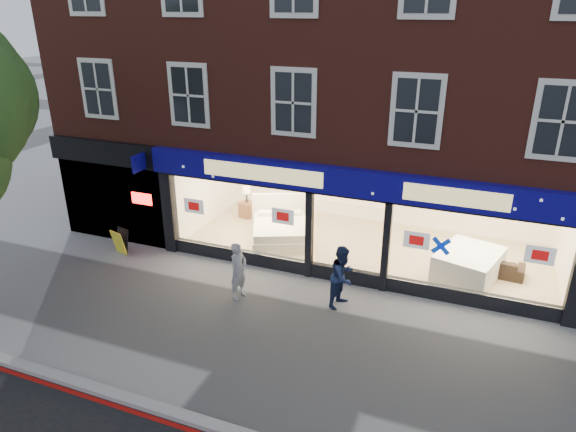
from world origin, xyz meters
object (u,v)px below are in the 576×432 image
Objects in this scene: mattress_stack at (469,264)px; pedestrian_blue at (343,276)px; a_board at (120,241)px; pedestrian_grey at (239,271)px; sofa at (492,264)px; display_bed at (280,229)px.

mattress_stack is 1.36× the size of pedestrian_blue.
pedestrian_grey is (4.50, -0.97, 0.38)m from a_board.
display_bed is at bearing 5.59° from sofa.
display_bed is 1.65× the size of pedestrian_blue.
pedestrian_grey is at bearing 35.34° from sofa.
mattress_stack is at bearing -32.39° from pedestrian_blue.
sofa is 7.04m from pedestrian_grey.
mattress_stack is 0.75m from sofa.
pedestrian_grey is (0.28, -3.48, 0.32)m from display_bed.
pedestrian_grey reaches higher than display_bed.
pedestrian_blue is at bearing -62.54° from pedestrian_grey.
a_board is 0.51× the size of pedestrian_grey.
pedestrian_grey is at bearing 3.15° from a_board.
pedestrian_grey is 0.94× the size of pedestrian_blue.
display_bed is 4.91m from a_board.
sofa is at bearing -33.25° from pedestrian_blue.
pedestrian_blue is at bearing -68.94° from display_bed.
mattress_stack is 10.18m from a_board.
pedestrian_blue is (-3.47, -2.97, 0.46)m from sofa.
pedestrian_grey is (-5.44, -3.15, 0.30)m from mattress_stack.
display_bed is 5.73m from mattress_stack.
display_bed is 1.75× the size of pedestrian_grey.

